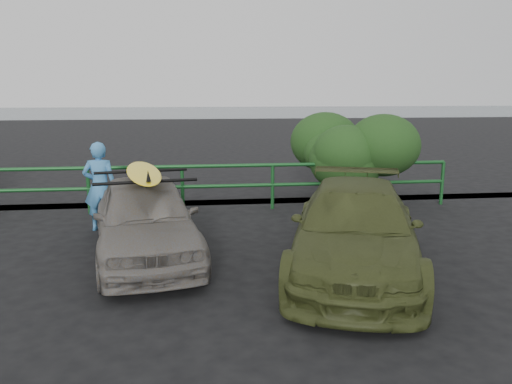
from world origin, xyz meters
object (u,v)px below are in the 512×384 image
sedan (145,218)px  surfboard (143,172)px  olive_vehicle (355,229)px  man (100,186)px  guardrail (136,189)px

sedan → surfboard: surfboard is taller
olive_vehicle → man: size_ratio=2.59×
guardrail → olive_vehicle: olive_vehicle is taller
guardrail → man: (-0.50, -1.32, 0.33)m
olive_vehicle → man: 4.93m
man → guardrail: bearing=-111.4°
guardrail → olive_vehicle: 5.41m
guardrail → man: man is taller
sedan → man: size_ratio=2.25×
sedan → man: (-1.01, 1.73, 0.20)m
olive_vehicle → surfboard: 3.35m
guardrail → olive_vehicle: bearing=-47.8°
sedan → surfboard: size_ratio=1.58×
guardrail → man: 1.45m
sedan → man: man is taller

